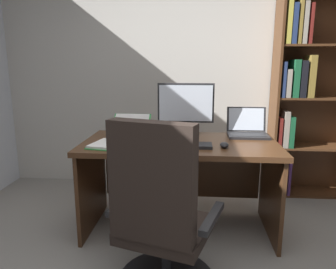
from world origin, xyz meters
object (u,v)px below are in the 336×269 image
object	(u,v)px
open_binder	(124,146)
pen	(155,137)
monitor	(186,109)
laptop	(247,130)
bookshelf	(306,95)
notepad	(153,138)
office_chair	(160,225)
reading_stand_with_book	(131,124)
desk	(180,164)
keyboard	(184,145)
computer_mouse	(224,145)

from	to	relation	value
open_binder	pen	distance (m)	0.34
monitor	laptop	size ratio (longest dim) A/B	1.44
bookshelf	notepad	xyz separation A→B (m)	(-1.46, -0.80, -0.29)
monitor	pen	world-z (taller)	monitor
bookshelf	notepad	bearing A→B (deg)	-151.16
office_chair	laptop	xyz separation A→B (m)	(0.64, 1.06, 0.35)
laptop	pen	distance (m)	0.80
notepad	monitor	bearing A→B (deg)	34.99
reading_stand_with_book	pen	xyz separation A→B (m)	(0.25, -0.24, -0.06)
reading_stand_with_book	notepad	size ratio (longest dim) A/B	1.61
reading_stand_with_book	open_binder	xyz separation A→B (m)	(0.05, -0.52, -0.07)
monitor	pen	bearing A→B (deg)	-142.85
desk	keyboard	bearing A→B (deg)	-81.43
bookshelf	open_binder	xyz separation A→B (m)	(-1.64, -1.08, -0.29)
notepad	keyboard	bearing A→B (deg)	-41.23
desk	laptop	bearing A→B (deg)	18.04
bookshelf	keyboard	distance (m)	1.61
notepad	pen	world-z (taller)	pen
office_chair	open_binder	size ratio (longest dim) A/B	1.97
monitor	notepad	xyz separation A→B (m)	(-0.26, -0.18, -0.22)
laptop	reading_stand_with_book	size ratio (longest dim) A/B	0.99
office_chair	notepad	size ratio (longest dim) A/B	5.13
open_binder	pen	bearing A→B (deg)	67.28
monitor	bookshelf	bearing A→B (deg)	27.38
keyboard	notepad	bearing A→B (deg)	138.77
laptop	pen	size ratio (longest dim) A/B	2.40
monitor	keyboard	xyz separation A→B (m)	(0.00, -0.42, -0.21)
bookshelf	monitor	size ratio (longest dim) A/B	4.25
bookshelf	pen	size ratio (longest dim) A/B	14.63
desk	computer_mouse	size ratio (longest dim) A/B	14.81
bookshelf	computer_mouse	distance (m)	1.40
laptop	reading_stand_with_book	world-z (taller)	laptop
keyboard	reading_stand_with_book	distance (m)	0.68
pen	office_chair	bearing A→B (deg)	-81.23
office_chair	open_binder	world-z (taller)	office_chair
desk	bookshelf	bearing A→B (deg)	33.07
reading_stand_with_book	desk	bearing A→B (deg)	-27.53
notepad	laptop	bearing A→B (deg)	13.19
computer_mouse	desk	bearing A→B (deg)	145.24
bookshelf	keyboard	bearing A→B (deg)	-139.15
computer_mouse	monitor	bearing A→B (deg)	125.86
computer_mouse	open_binder	xyz separation A→B (m)	(-0.74, -0.05, -0.01)
bookshelf	reading_stand_with_book	distance (m)	1.79
computer_mouse	reading_stand_with_book	world-z (taller)	reading_stand_with_book
bookshelf	notepad	distance (m)	1.69
keyboard	computer_mouse	xyz separation A→B (m)	(0.30, 0.00, 0.01)
bookshelf	open_binder	bearing A→B (deg)	-146.51
monitor	open_binder	size ratio (longest dim) A/B	0.88
laptop	office_chair	bearing A→B (deg)	-121.11
notepad	office_chair	bearing A→B (deg)	-79.95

